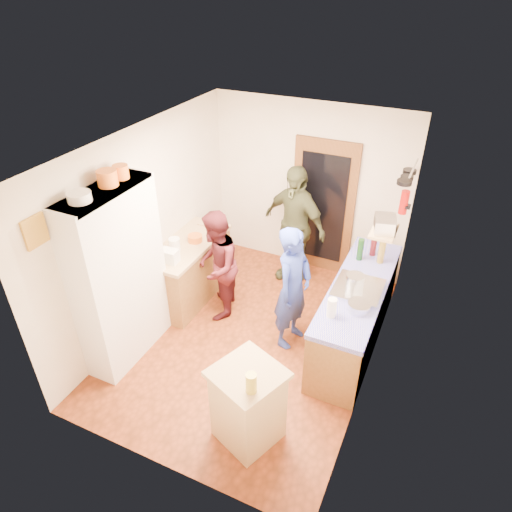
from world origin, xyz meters
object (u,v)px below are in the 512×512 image
Objects in this scene: hutch_body at (120,277)px; right_counter_base at (355,315)px; person_hob at (294,290)px; person_back at (295,226)px; island_base at (248,407)px; person_left at (219,264)px.

right_counter_base is (2.50, 1.30, -0.68)m from hutch_body.
person_hob is 0.89× the size of person_back.
person_left is (-1.23, 1.67, 0.34)m from island_base.
hutch_body is 2.05m from person_hob.
hutch_body is 1.20× the size of person_back.
island_base is at bearing -108.52° from right_counter_base.
hutch_body is 1.35m from person_left.
right_counter_base is 1.88m from person_left.
person_left is (-1.84, -0.17, 0.35)m from right_counter_base.
island_base is (-0.61, -1.83, 0.01)m from right_counter_base.
person_left reaches higher than island_base.
person_hob is 1.43m from person_back.
hutch_body is at bearing -100.39° from person_back.
right_counter_base is at bearing 27.47° from hutch_body.
hutch_body is at bearing 127.97° from person_hob.
right_counter_base is 2.56× the size of island_base.
person_back is (-1.22, 1.00, 0.50)m from right_counter_base.
island_base is 2.10m from person_left.
island_base is at bearing -15.77° from hutch_body.
person_hob reaches higher than right_counter_base.
person_left is at bearing -99.37° from person_back.
right_counter_base is at bearing -20.62° from person_back.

